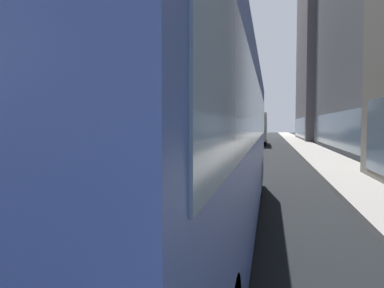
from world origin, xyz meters
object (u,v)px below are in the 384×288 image
object	(u,v)px
car_yellow_taxi	(220,135)
transit_bus	(186,135)
box_truck	(255,128)
car_blue_hatchback	(258,133)
car_white_van	(205,138)
car_red_coupe	(242,145)

from	to	relation	value
car_yellow_taxi	transit_bus	bearing A→B (deg)	-83.44
car_yellow_taxi	box_truck	bearing A→B (deg)	-47.99
car_blue_hatchback	car_white_van	bearing A→B (deg)	-103.24
car_white_van	car_blue_hatchback	bearing A→B (deg)	76.76
car_white_van	box_truck	distance (m)	7.10
car_white_van	car_yellow_taxi	bearing A→B (deg)	90.00
transit_bus	car_red_coupe	bearing A→B (deg)	90.00
car_yellow_taxi	car_red_coupe	world-z (taller)	same
box_truck	car_white_van	bearing A→B (deg)	-124.57
car_red_coupe	car_white_van	bearing A→B (deg)	110.48
car_blue_hatchback	car_yellow_taxi	bearing A→B (deg)	-120.63
car_red_coupe	car_yellow_taxi	bearing A→B (deg)	100.81
transit_bus	car_yellow_taxi	distance (m)	35.04
car_yellow_taxi	car_white_van	bearing A→B (deg)	-90.00
car_blue_hatchback	car_red_coupe	xyz separation A→B (m)	(0.00, -27.71, -0.00)
car_blue_hatchback	car_red_coupe	bearing A→B (deg)	-90.00
car_white_van	car_yellow_taxi	size ratio (longest dim) A/B	1.02
car_blue_hatchback	box_truck	world-z (taller)	box_truck
car_yellow_taxi	box_truck	distance (m)	6.04
car_yellow_taxi	car_red_coupe	bearing A→B (deg)	-79.19
car_yellow_taxi	car_red_coupe	distance (m)	21.34
car_white_van	box_truck	world-z (taller)	box_truck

